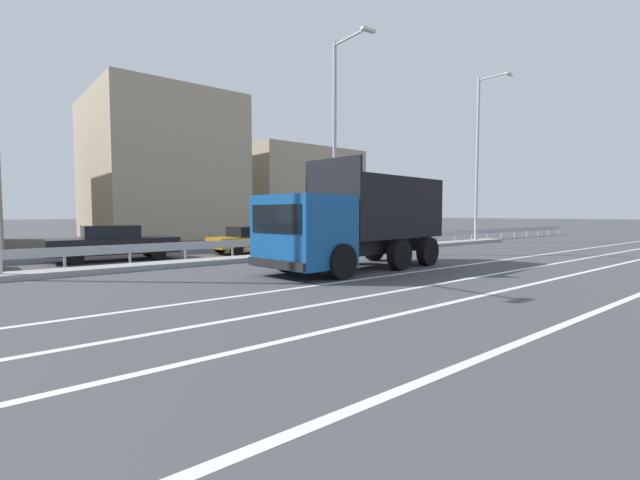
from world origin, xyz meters
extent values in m
plane|color=#424244|center=(0.00, 0.00, 0.00)|extent=(320.00, 320.00, 0.00)
cube|color=silver|center=(-0.41, -3.53, 0.00)|extent=(63.28, 0.16, 0.01)
cube|color=silver|center=(-0.41, -5.44, 0.00)|extent=(63.28, 0.16, 0.01)
cube|color=silver|center=(-0.41, -7.07, 0.00)|extent=(63.28, 0.16, 0.01)
cube|color=silver|center=(-0.41, -9.36, 0.00)|extent=(63.28, 0.16, 0.01)
cube|color=gray|center=(0.00, 2.91, 0.09)|extent=(34.80, 1.10, 0.18)
cube|color=#9EA0A5|center=(0.00, 4.24, 0.62)|extent=(63.28, 0.04, 0.32)
cylinder|color=#ADADB2|center=(-8.36, 4.24, 0.31)|extent=(0.09, 0.09, 0.62)
cylinder|color=#ADADB2|center=(-6.27, 4.24, 0.31)|extent=(0.09, 0.09, 0.62)
cylinder|color=#ADADB2|center=(-4.18, 4.24, 0.31)|extent=(0.09, 0.09, 0.62)
cylinder|color=#ADADB2|center=(-2.09, 4.24, 0.31)|extent=(0.09, 0.09, 0.62)
cylinder|color=#ADADB2|center=(0.00, 4.24, 0.31)|extent=(0.09, 0.09, 0.62)
cylinder|color=#ADADB2|center=(2.09, 4.24, 0.31)|extent=(0.09, 0.09, 0.62)
cylinder|color=#ADADB2|center=(4.18, 4.24, 0.31)|extent=(0.09, 0.09, 0.62)
cylinder|color=#ADADB2|center=(6.27, 4.24, 0.31)|extent=(0.09, 0.09, 0.62)
cylinder|color=#ADADB2|center=(8.36, 4.24, 0.31)|extent=(0.09, 0.09, 0.62)
cylinder|color=#ADADB2|center=(10.45, 4.24, 0.31)|extent=(0.09, 0.09, 0.62)
cylinder|color=#ADADB2|center=(12.54, 4.24, 0.31)|extent=(0.09, 0.09, 0.62)
cylinder|color=#ADADB2|center=(14.63, 4.24, 0.31)|extent=(0.09, 0.09, 0.62)
cylinder|color=#ADADB2|center=(16.71, 4.24, 0.31)|extent=(0.09, 0.09, 0.62)
cylinder|color=#ADADB2|center=(18.80, 4.24, 0.31)|extent=(0.09, 0.09, 0.62)
cylinder|color=#ADADB2|center=(20.89, 4.24, 0.31)|extent=(0.09, 0.09, 0.62)
cylinder|color=#ADADB2|center=(22.98, 4.24, 0.31)|extent=(0.09, 0.09, 0.62)
cylinder|color=#ADADB2|center=(25.07, 4.24, 0.31)|extent=(0.09, 0.09, 0.62)
cylinder|color=#ADADB2|center=(27.16, 4.24, 0.31)|extent=(0.09, 0.09, 0.62)
cylinder|color=#ADADB2|center=(29.25, 4.24, 0.31)|extent=(0.09, 0.09, 0.62)
cylinder|color=#ADADB2|center=(31.34, 4.24, 0.31)|extent=(0.09, 0.09, 0.62)
cube|color=#144C8C|center=(-2.94, -1.97, 1.39)|extent=(2.41, 2.72, 2.15)
cube|color=black|center=(-4.04, -2.07, 1.76)|extent=(0.24, 2.16, 0.81)
cube|color=black|center=(-4.08, -2.08, 0.47)|extent=(0.33, 2.47, 0.24)
cube|color=black|center=(0.67, -1.62, 0.79)|extent=(5.20, 1.86, 0.53)
cube|color=black|center=(0.67, -1.62, 1.11)|extent=(5.09, 2.87, 0.12)
cube|color=black|center=(0.78, -2.78, 2.17)|extent=(4.87, 0.56, 2.01)
cube|color=black|center=(0.56, -0.47, 2.17)|extent=(4.87, 0.56, 2.01)
cube|color=black|center=(-1.71, -1.85, 2.43)|extent=(0.33, 2.42, 2.51)
cube|color=black|center=(3.05, -1.39, 2.17)|extent=(0.33, 2.42, 2.01)
cylinder|color=black|center=(-2.50, -3.17, 0.52)|extent=(1.07, 0.42, 1.04)
cylinder|color=black|center=(-2.74, -0.71, 0.52)|extent=(1.07, 0.42, 1.04)
cylinder|color=black|center=(0.41, -2.89, 0.52)|extent=(1.07, 0.42, 1.04)
cylinder|color=black|center=(0.17, -0.43, 0.52)|extent=(1.07, 0.42, 1.04)
cylinder|color=black|center=(2.18, -2.72, 0.52)|extent=(1.07, 0.42, 1.04)
cylinder|color=black|center=(1.95, -0.26, 0.52)|extent=(1.07, 0.42, 1.04)
cylinder|color=white|center=(5.42, 2.91, 0.18)|extent=(0.16, 0.16, 0.37)
cylinder|color=black|center=(5.42, 2.91, 0.55)|extent=(0.16, 0.16, 0.37)
cylinder|color=white|center=(5.42, 2.91, 0.92)|extent=(0.16, 0.16, 0.37)
cylinder|color=black|center=(5.42, 2.91, 1.29)|extent=(0.16, 0.16, 0.37)
cylinder|color=white|center=(5.42, 2.91, 1.66)|extent=(0.16, 0.16, 0.37)
cylinder|color=#1E4CB2|center=(5.42, 2.91, 2.16)|extent=(0.63, 0.03, 0.63)
cylinder|color=white|center=(5.42, 2.91, 2.16)|extent=(0.68, 0.02, 0.68)
cylinder|color=#ADADB2|center=(2.46, 2.79, 4.88)|extent=(0.18, 0.18, 9.76)
cylinder|color=#ADADB2|center=(2.39, 1.66, 9.61)|extent=(0.24, 2.27, 0.10)
cube|color=silver|center=(2.32, 0.53, 9.53)|extent=(0.71, 0.24, 0.12)
cylinder|color=#ADADB2|center=(15.12, 3.03, 5.35)|extent=(0.18, 0.18, 10.71)
cylinder|color=#ADADB2|center=(15.15, 2.05, 10.56)|extent=(0.17, 1.96, 0.10)
cube|color=silver|center=(15.19, 1.07, 10.48)|extent=(0.71, 0.22, 0.12)
cube|color=black|center=(-6.25, 6.36, 0.61)|extent=(4.92, 2.15, 0.63)
cube|color=black|center=(-6.40, 6.38, 1.18)|extent=(2.14, 1.70, 0.51)
cylinder|color=black|center=(-4.70, 7.06, 0.30)|extent=(0.61, 0.25, 0.60)
cylinder|color=black|center=(-4.85, 5.41, 0.30)|extent=(0.61, 0.25, 0.60)
cylinder|color=black|center=(-7.66, 7.32, 0.30)|extent=(0.61, 0.25, 0.60)
cylinder|color=black|center=(-7.80, 5.66, 0.30)|extent=(0.61, 0.25, 0.60)
cube|color=#B27A14|center=(-0.26, 5.86, 0.55)|extent=(3.89, 1.76, 0.50)
cube|color=black|center=(-0.38, 5.86, 1.04)|extent=(1.64, 1.54, 0.50)
cylinder|color=black|center=(0.95, 6.68, 0.30)|extent=(0.60, 0.20, 0.60)
cylinder|color=black|center=(0.94, 5.03, 0.30)|extent=(0.60, 0.20, 0.60)
cylinder|color=black|center=(-1.46, 6.69, 0.30)|extent=(0.60, 0.20, 0.60)
cylinder|color=black|center=(-1.47, 5.04, 0.30)|extent=(0.60, 0.20, 0.60)
cube|color=silver|center=(4.62, 6.35, 0.65)|extent=(4.47, 2.00, 0.71)
cube|color=black|center=(4.75, 6.35, 1.20)|extent=(1.90, 1.70, 0.39)
cylinder|color=black|center=(3.22, 5.50, 0.30)|extent=(0.61, 0.22, 0.60)
cylinder|color=black|center=(3.27, 7.28, 0.30)|extent=(0.61, 0.22, 0.60)
cylinder|color=black|center=(5.96, 5.42, 0.30)|extent=(0.61, 0.22, 0.60)
cylinder|color=black|center=(6.01, 7.20, 0.30)|extent=(0.61, 0.22, 0.60)
cube|color=gray|center=(10.66, 5.91, 0.65)|extent=(4.62, 1.92, 0.70)
cube|color=black|center=(10.52, 5.91, 1.26)|extent=(1.98, 1.58, 0.52)
cylinder|color=black|center=(12.10, 6.63, 0.30)|extent=(0.61, 0.23, 0.60)
cylinder|color=black|center=(12.02, 5.03, 0.30)|extent=(0.61, 0.23, 0.60)
cylinder|color=black|center=(9.29, 6.78, 0.30)|extent=(0.61, 0.23, 0.60)
cylinder|color=black|center=(9.21, 5.18, 0.30)|extent=(0.61, 0.23, 0.60)
cube|color=tan|center=(1.37, 23.17, 5.54)|extent=(10.16, 12.17, 11.09)
cube|color=tan|center=(15.99, 24.66, 4.27)|extent=(12.12, 9.26, 8.53)
camera|label=1|loc=(-10.78, -12.28, 1.90)|focal=24.00mm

